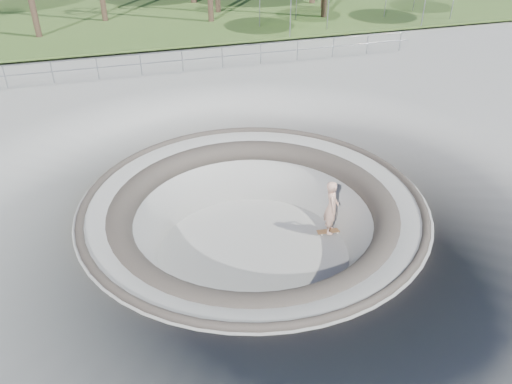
% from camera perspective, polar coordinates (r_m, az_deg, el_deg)
% --- Properties ---
extents(ground, '(180.00, 180.00, 0.00)m').
position_cam_1_polar(ground, '(14.91, -0.32, -1.01)').
color(ground, gray).
rests_on(ground, ground).
extents(skate_bowl, '(14.00, 14.00, 4.10)m').
position_cam_1_polar(skate_bowl, '(15.98, -0.30, -6.52)').
color(skate_bowl, gray).
rests_on(skate_bowl, ground).
extents(distant_hills, '(103.20, 45.00, 28.60)m').
position_cam_1_polar(distant_hills, '(71.17, -11.30, 19.15)').
color(distant_hills, brown).
rests_on(distant_hills, ground).
extents(safety_railing, '(25.00, 0.06, 1.03)m').
position_cam_1_polar(safety_railing, '(25.36, -8.41, 14.63)').
color(safety_railing, gray).
rests_on(safety_railing, ground).
extents(skateboard, '(0.84, 0.32, 0.09)m').
position_cam_1_polar(skateboard, '(16.91, 8.36, -4.45)').
color(skateboard, '#94633B').
rests_on(skateboard, ground).
extents(skater, '(0.66, 0.80, 1.89)m').
position_cam_1_polar(skater, '(16.36, 8.62, -1.73)').
color(skater, '#DFAA90').
rests_on(skater, skateboard).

